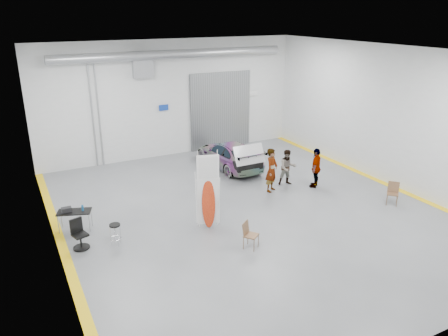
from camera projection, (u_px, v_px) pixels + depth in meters
name	position (u px, v px, depth m)	size (l,w,h in m)	color
ground	(249.00, 211.00, 16.95)	(16.00, 16.00, 0.00)	slate
room_shell	(228.00, 96.00, 17.51)	(14.02, 16.18, 6.01)	silver
sedan_car	(229.00, 155.00, 21.45)	(1.79, 4.39, 1.27)	white
person_a	(272.00, 170.00, 18.49)	(0.69, 0.45, 1.90)	#89674A
person_b	(288.00, 167.00, 19.22)	(0.79, 0.60, 1.61)	#44637E
person_c	(316.00, 168.00, 18.96)	(1.02, 0.42, 1.77)	#A46E36
surfboard_display	(210.00, 196.00, 15.36)	(0.79, 0.38, 2.87)	white
folding_chair_near	(251.00, 240.00, 14.22)	(0.59, 0.65, 0.90)	brown
folding_chair_far	(392.00, 198.00, 17.41)	(0.59, 0.68, 0.91)	brown
shop_stool	(116.00, 235.00, 14.39)	(0.38, 0.38, 0.74)	black
work_table	(72.00, 212.00, 15.23)	(1.27, 0.92, 0.93)	gray
office_chair	(80.00, 236.00, 14.18)	(0.55, 0.57, 1.00)	black
trunk_lid	(249.00, 153.00, 19.60)	(1.48, 0.90, 0.04)	silver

